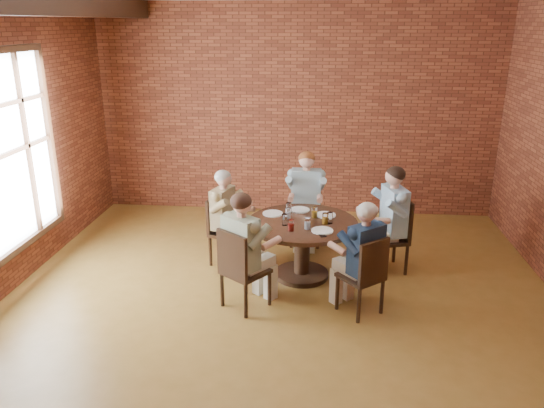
# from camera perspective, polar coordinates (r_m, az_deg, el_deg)

# --- Properties ---
(floor) EXTENTS (7.00, 7.00, 0.00)m
(floor) POSITION_cam_1_polar(r_m,az_deg,el_deg) (6.01, 0.61, -11.85)
(floor) COLOR olive
(floor) RESTS_ON ground
(wall_back) EXTENTS (7.00, 0.00, 7.00)m
(wall_back) POSITION_cam_1_polar(r_m,az_deg,el_deg) (8.77, 2.62, 9.90)
(wall_back) COLOR brown
(wall_back) RESTS_ON ground
(wall_front) EXTENTS (7.00, 0.00, 7.00)m
(wall_front) POSITION_cam_1_polar(r_m,az_deg,el_deg) (2.19, -7.55, -20.36)
(wall_front) COLOR brown
(wall_front) RESTS_ON ground
(ceiling_beam) EXTENTS (0.22, 6.90, 0.26)m
(ceiling_beam) POSITION_cam_1_polar(r_m,az_deg,el_deg) (5.90, -25.24, 19.13)
(ceiling_beam) COLOR black
(ceiling_beam) RESTS_ON ceiling
(window) EXTENTS (0.10, 2.16, 2.36)m
(window) POSITION_cam_1_polar(r_m,az_deg,el_deg) (6.77, -27.02, 4.69)
(window) COLOR white
(window) RESTS_ON wall_left
(dining_table) EXTENTS (1.37, 1.37, 0.75)m
(dining_table) POSITION_cam_1_polar(r_m,az_deg,el_deg) (6.64, 3.28, -3.67)
(dining_table) COLOR black
(dining_table) RESTS_ON floor
(chair_a) EXTENTS (0.56, 0.56, 0.97)m
(chair_a) POSITION_cam_1_polar(r_m,az_deg,el_deg) (7.01, 13.04, -2.95)
(chair_a) COLOR black
(chair_a) RESTS_ON floor
(diner_a) EXTENTS (0.82, 0.73, 1.39)m
(diner_a) POSITION_cam_1_polar(r_m,az_deg,el_deg) (6.91, 12.43, -1.68)
(diner_a) COLOR teal
(diner_a) RESTS_ON floor
(chair_b) EXTENTS (0.44, 0.44, 0.95)m
(chair_b) POSITION_cam_1_polar(r_m,az_deg,el_deg) (7.74, 3.65, -0.41)
(chair_b) COLOR black
(chair_b) RESTS_ON floor
(diner_b) EXTENTS (0.55, 0.67, 1.36)m
(diner_b) POSITION_cam_1_polar(r_m,az_deg,el_deg) (7.61, 3.65, 0.54)
(diner_b) COLOR #8AA4AF
(diner_b) RESTS_ON floor
(chair_c) EXTENTS (0.50, 0.50, 0.91)m
(chair_c) POSITION_cam_1_polar(r_m,az_deg,el_deg) (7.08, -5.41, -2.52)
(chair_c) COLOR black
(chair_c) RESTS_ON floor
(diner_c) EXTENTS (0.73, 0.66, 1.28)m
(diner_c) POSITION_cam_1_polar(r_m,az_deg,el_deg) (6.99, -4.88, -1.51)
(diner_c) COLOR brown
(diner_c) RESTS_ON floor
(chair_d) EXTENTS (0.62, 0.62, 0.95)m
(chair_d) POSITION_cam_1_polar(r_m,az_deg,el_deg) (5.91, -3.51, -6.78)
(chair_d) COLOR black
(chair_d) RESTS_ON floor
(diner_d) EXTENTS (0.84, 0.86, 1.36)m
(diner_d) POSITION_cam_1_polar(r_m,az_deg,el_deg) (5.90, -2.91, -5.06)
(diner_d) COLOR gray
(diner_d) RESTS_ON floor
(chair_e) EXTENTS (0.58, 0.58, 0.92)m
(chair_e) POSITION_cam_1_polar(r_m,az_deg,el_deg) (5.88, 10.08, -7.37)
(chair_e) COLOR black
(chair_e) RESTS_ON floor
(diner_e) EXTENTS (0.79, 0.80, 1.30)m
(diner_e) POSITION_cam_1_polar(r_m,az_deg,el_deg) (5.87, 9.61, -5.79)
(diner_e) COLOR #192B46
(diner_e) RESTS_ON floor
(plate_a) EXTENTS (0.26, 0.26, 0.01)m
(plate_a) POSITION_cam_1_polar(r_m,az_deg,el_deg) (6.78, 5.79, -1.18)
(plate_a) COLOR white
(plate_a) RESTS_ON dining_table
(plate_b) EXTENTS (0.26, 0.26, 0.01)m
(plate_b) POSITION_cam_1_polar(r_m,az_deg,el_deg) (6.93, 2.99, -0.63)
(plate_b) COLOR white
(plate_b) RESTS_ON dining_table
(plate_c) EXTENTS (0.26, 0.26, 0.01)m
(plate_c) POSITION_cam_1_polar(r_m,az_deg,el_deg) (6.79, 0.07, -1.02)
(plate_c) COLOR white
(plate_c) RESTS_ON dining_table
(plate_d) EXTENTS (0.26, 0.26, 0.01)m
(plate_d) POSITION_cam_1_polar(r_m,az_deg,el_deg) (6.27, 5.42, -2.86)
(plate_d) COLOR white
(plate_d) RESTS_ON dining_table
(glass_a) EXTENTS (0.07, 0.07, 0.14)m
(glass_a) POSITION_cam_1_polar(r_m,az_deg,el_deg) (6.51, 6.24, -1.48)
(glass_a) COLOR white
(glass_a) RESTS_ON dining_table
(glass_b) EXTENTS (0.07, 0.07, 0.14)m
(glass_b) POSITION_cam_1_polar(r_m,az_deg,el_deg) (6.67, 4.59, -0.89)
(glass_b) COLOR white
(glass_b) RESTS_ON dining_table
(glass_c) EXTENTS (0.07, 0.07, 0.14)m
(glass_c) POSITION_cam_1_polar(r_m,az_deg,el_deg) (6.81, 1.82, -0.43)
(glass_c) COLOR white
(glass_c) RESTS_ON dining_table
(glass_d) EXTENTS (0.07, 0.07, 0.14)m
(glass_d) POSITION_cam_1_polar(r_m,az_deg,el_deg) (6.62, 1.73, -1.01)
(glass_d) COLOR white
(glass_d) RESTS_ON dining_table
(glass_e) EXTENTS (0.07, 0.07, 0.14)m
(glass_e) POSITION_cam_1_polar(r_m,az_deg,el_deg) (6.41, 1.37, -1.69)
(glass_e) COLOR white
(glass_e) RESTS_ON dining_table
(glass_f) EXTENTS (0.07, 0.07, 0.14)m
(glass_f) POSITION_cam_1_polar(r_m,az_deg,el_deg) (6.24, 2.05, -2.30)
(glass_f) COLOR white
(glass_f) RESTS_ON dining_table
(glass_g) EXTENTS (0.07, 0.07, 0.14)m
(glass_g) POSITION_cam_1_polar(r_m,az_deg,el_deg) (6.30, 3.84, -2.09)
(glass_g) COLOR white
(glass_g) RESTS_ON dining_table
(glass_h) EXTENTS (0.07, 0.07, 0.14)m
(glass_h) POSITION_cam_1_polar(r_m,az_deg,el_deg) (6.47, 5.73, -1.57)
(glass_h) COLOR white
(glass_h) RESTS_ON dining_table
(smartphone) EXTENTS (0.12, 0.16, 0.01)m
(smartphone) POSITION_cam_1_polar(r_m,az_deg,el_deg) (6.16, 5.36, -3.30)
(smartphone) COLOR black
(smartphone) RESTS_ON dining_table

